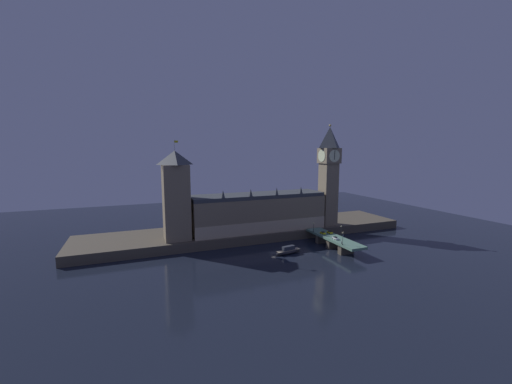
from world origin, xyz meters
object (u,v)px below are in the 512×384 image
(car_northbound_lead, at_px, (323,233))
(car_southbound_trail, at_px, (330,232))
(victoria_tower, at_px, (176,195))
(car_northbound_trail, at_px, (335,238))
(clock_tower, at_px, (329,173))
(pedestrian_near_rail, at_px, (342,243))
(pedestrian_mid_walk, at_px, (343,236))
(street_lamp_far, at_px, (314,226))
(street_lamp_near, at_px, (343,237))
(pedestrian_far_rail, at_px, (313,230))
(boat_upstream, at_px, (288,251))
(street_lamp_mid, at_px, (341,229))

(car_northbound_lead, relative_size, car_southbound_trail, 0.97)
(victoria_tower, xyz_separation_m, car_northbound_trail, (84.57, -38.27, -24.46))
(clock_tower, bearing_deg, car_northbound_trail, -117.89)
(pedestrian_near_rail, bearing_deg, pedestrian_mid_walk, 49.50)
(car_northbound_trail, bearing_deg, street_lamp_far, 98.04)
(street_lamp_near, bearing_deg, car_southbound_trail, 71.84)
(victoria_tower, xyz_separation_m, pedestrian_far_rail, (82.25, -18.29, -24.36))
(clock_tower, relative_size, street_lamp_near, 9.53)
(pedestrian_near_rail, bearing_deg, victoria_tower, 150.12)
(victoria_tower, relative_size, car_southbound_trail, 14.28)
(street_lamp_near, xyz_separation_m, street_lamp_far, (0.00, 29.44, -0.74))
(car_northbound_lead, xyz_separation_m, street_lamp_far, (-2.71, 6.48, 3.17))
(victoria_tower, distance_m, street_lamp_near, 97.37)
(street_lamp_near, relative_size, boat_upstream, 0.43)
(pedestrian_far_rail, distance_m, street_lamp_far, 3.12)
(street_lamp_mid, bearing_deg, car_southbound_trail, 109.55)
(pedestrian_near_rail, height_order, street_lamp_far, street_lamp_far)
(pedestrian_far_rail, height_order, street_lamp_mid, street_lamp_mid)
(car_southbound_trail, distance_m, street_lamp_near, 23.84)
(car_northbound_lead, height_order, pedestrian_mid_walk, pedestrian_mid_walk)
(victoria_tower, xyz_separation_m, pedestrian_mid_walk, (91.50, -36.44, -24.27))
(victoria_tower, relative_size, car_northbound_trail, 14.94)
(pedestrian_near_rail, bearing_deg, clock_tower, 64.60)
(car_northbound_trail, relative_size, car_southbound_trail, 0.96)
(street_lamp_near, bearing_deg, car_northbound_trail, 75.20)
(clock_tower, relative_size, car_northbound_lead, 17.70)
(street_lamp_near, height_order, street_lamp_far, street_lamp_near)
(car_northbound_lead, relative_size, pedestrian_near_rail, 2.40)
(pedestrian_near_rail, distance_m, pedestrian_far_rail, 28.96)
(clock_tower, xyz_separation_m, street_lamp_far, (-21.79, -16.87, -32.07))
(street_lamp_mid, relative_size, boat_upstream, 0.39)
(street_lamp_mid, height_order, street_lamp_far, street_lamp_mid)
(car_southbound_trail, height_order, pedestrian_far_rail, pedestrian_far_rail)
(car_northbound_lead, distance_m, pedestrian_mid_walk, 12.89)
(victoria_tower, height_order, pedestrian_mid_walk, victoria_tower)
(victoria_tower, distance_m, pedestrian_near_rail, 97.94)
(car_northbound_trail, bearing_deg, pedestrian_near_rail, -104.42)
(boat_upstream, bearing_deg, victoria_tower, 149.37)
(car_southbound_trail, relative_size, pedestrian_near_rail, 2.48)
(street_lamp_mid, bearing_deg, clock_tower, 69.60)
(car_northbound_trail, relative_size, street_lamp_near, 0.53)
(pedestrian_near_rail, relative_size, pedestrian_mid_walk, 0.93)
(street_lamp_near, bearing_deg, street_lamp_far, 90.00)
(car_southbound_trail, relative_size, pedestrian_far_rail, 2.53)
(clock_tower, xyz_separation_m, pedestrian_far_rail, (-21.39, -16.07, -35.06))
(car_northbound_lead, distance_m, street_lamp_near, 23.45)
(street_lamp_mid, height_order, boat_upstream, street_lamp_mid)
(pedestrian_near_rail, height_order, street_lamp_near, street_lamp_near)
(clock_tower, bearing_deg, victoria_tower, 178.77)
(car_northbound_trail, height_order, street_lamp_near, street_lamp_near)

